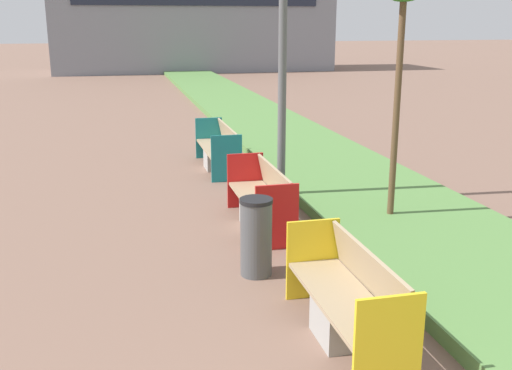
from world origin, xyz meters
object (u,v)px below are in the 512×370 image
at_px(bench_teal_frame, 219,152).
at_px(litter_bin, 256,237).
at_px(bench_yellow_frame, 348,306).
at_px(bench_red_frame, 262,203).

height_order(bench_teal_frame, litter_bin, litter_bin).
bearing_deg(bench_teal_frame, bench_yellow_frame, -90.02).
bearing_deg(bench_red_frame, bench_teal_frame, 89.97).
height_order(bench_yellow_frame, bench_teal_frame, same).
bearing_deg(litter_bin, bench_teal_frame, 84.74).
relative_size(bench_red_frame, litter_bin, 2.09).
height_order(bench_yellow_frame, bench_red_frame, same).
bearing_deg(bench_yellow_frame, bench_red_frame, 89.98).
relative_size(bench_red_frame, bench_teal_frame, 0.92).
xyz_separation_m(bench_yellow_frame, bench_teal_frame, (0.00, 7.42, 0.01)).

